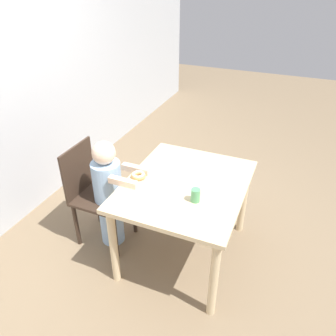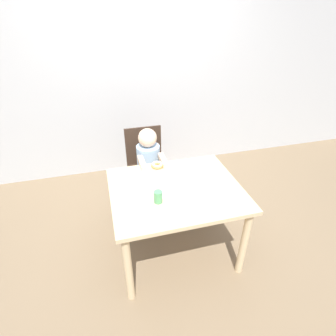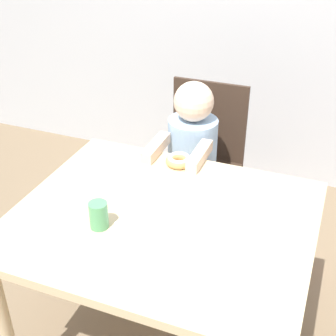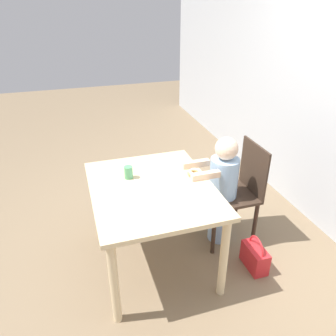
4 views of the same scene
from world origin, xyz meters
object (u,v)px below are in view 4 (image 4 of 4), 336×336
Objects in this scene: chair at (235,192)px; handbag at (255,257)px; child_figure at (222,190)px; cup at (128,172)px; donut at (195,173)px.

chair reaches higher than handbag.
child_figure reaches higher than chair.
child_figure reaches higher than cup.
child_figure is at bearing -163.78° from handbag.
cup is at bearing -95.77° from child_figure.
donut is at bearing -85.49° from chair.
handbag is at bearing 60.88° from cup.
handbag is (0.42, 0.12, -0.40)m from child_figure.
donut is 0.38× the size of handbag.
handbag is (0.39, 0.39, -0.63)m from donut.
handbag is (0.42, -0.01, -0.36)m from chair.
cup reaches higher than donut.
donut is (0.03, -0.27, 0.23)m from child_figure.
chair is 9.07× the size of cup.
chair reaches higher than donut.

